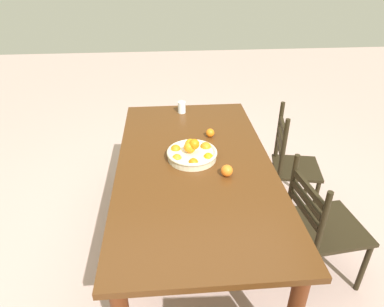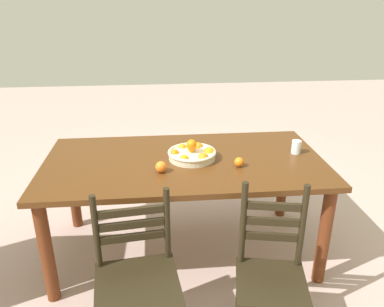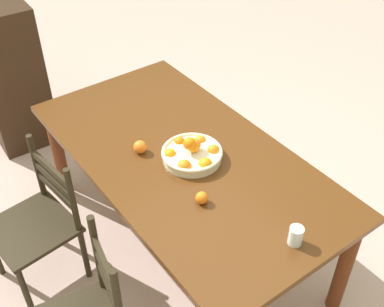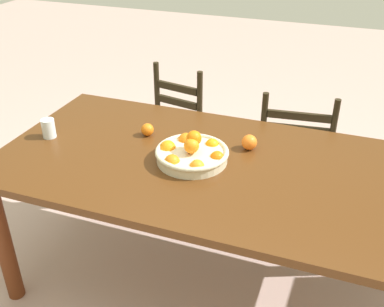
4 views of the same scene
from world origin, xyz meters
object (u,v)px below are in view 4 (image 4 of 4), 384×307
at_px(dining_table, 204,179).
at_px(fruit_bowl, 191,153).
at_px(drinking_glass, 49,128).
at_px(orange_loose_1, 147,130).
at_px(chair_near_window, 294,154).
at_px(chair_by_cabinet, 188,132).
at_px(orange_loose_0, 249,142).

distance_m(dining_table, fruit_bowl, 0.15).
bearing_deg(drinking_glass, fruit_bowl, 1.99).
bearing_deg(orange_loose_1, chair_near_window, 43.87).
bearing_deg(dining_table, chair_by_cabinet, 115.51).
height_order(orange_loose_0, orange_loose_1, orange_loose_0).
bearing_deg(fruit_bowl, orange_loose_1, 151.59).
xyz_separation_m(dining_table, orange_loose_0, (0.17, 0.19, 0.14)).
height_order(chair_near_window, fruit_bowl, fruit_bowl).
height_order(dining_table, chair_near_window, chair_near_window).
bearing_deg(orange_loose_1, dining_table, -22.41).
relative_size(orange_loose_0, drinking_glass, 0.77).
xyz_separation_m(chair_by_cabinet, fruit_bowl, (0.35, -0.88, 0.38)).
height_order(chair_by_cabinet, fruit_bowl, chair_by_cabinet).
relative_size(dining_table, fruit_bowl, 5.71).
xyz_separation_m(dining_table, chair_by_cabinet, (-0.41, 0.86, -0.23)).
xyz_separation_m(chair_by_cabinet, orange_loose_0, (0.58, -0.67, 0.37)).
bearing_deg(chair_near_window, orange_loose_0, 69.25).
relative_size(fruit_bowl, orange_loose_1, 5.31).
bearing_deg(dining_table, orange_loose_1, 157.59).
bearing_deg(drinking_glass, orange_loose_1, 22.21).
xyz_separation_m(dining_table, fruit_bowl, (-0.06, -0.01, 0.14)).
distance_m(dining_table, chair_by_cabinet, 0.98).
distance_m(chair_by_cabinet, orange_loose_1, 0.80).
height_order(orange_loose_0, drinking_glass, drinking_glass).
xyz_separation_m(dining_table, chair_near_window, (0.33, 0.82, -0.24)).
distance_m(chair_near_window, drinking_glass, 1.50).
distance_m(chair_near_window, chair_by_cabinet, 0.74).
bearing_deg(fruit_bowl, dining_table, 13.07).
bearing_deg(orange_loose_0, chair_by_cabinet, 130.80).
bearing_deg(orange_loose_1, fruit_bowl, -28.41).
relative_size(chair_near_window, fruit_bowl, 2.57).
relative_size(chair_by_cabinet, orange_loose_0, 12.45).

